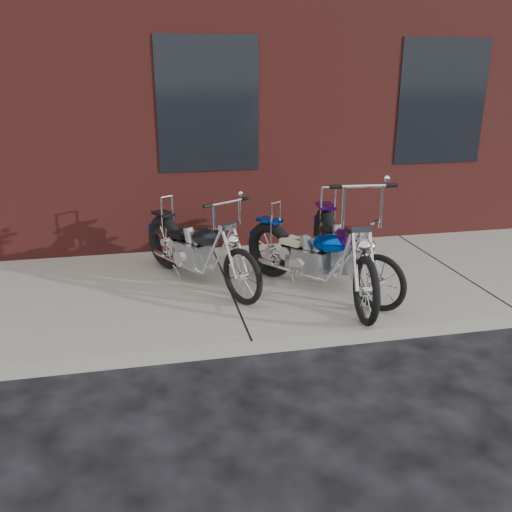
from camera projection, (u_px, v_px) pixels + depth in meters
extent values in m
plane|color=black|center=(252.00, 355.00, 5.32)|extent=(120.00, 120.00, 0.00)
cube|color=gray|center=(228.00, 290.00, 6.68)|extent=(22.00, 3.00, 0.15)
cube|color=maroon|center=(177.00, 3.00, 11.42)|extent=(22.00, 10.00, 8.00)
torus|color=black|center=(328.00, 241.00, 7.02)|extent=(0.22, 0.82, 0.80)
torus|color=black|center=(371.00, 297.00, 5.38)|extent=(0.14, 0.73, 0.73)
cube|color=#9BA1A9|center=(343.00, 260.00, 6.35)|extent=(0.35, 0.47, 0.34)
ellipsoid|color=#490A7D|center=(352.00, 242.00, 5.95)|extent=(0.34, 0.64, 0.34)
cube|color=black|center=(337.00, 235.00, 6.55)|extent=(0.29, 0.33, 0.07)
cylinder|color=silver|center=(369.00, 265.00, 5.42)|extent=(0.07, 0.33, 0.60)
cylinder|color=silver|center=(369.00, 189.00, 5.31)|extent=(0.62, 0.09, 0.03)
cylinder|color=silver|center=(331.00, 211.00, 6.79)|extent=(0.03, 0.03, 0.54)
cylinder|color=silver|center=(347.00, 264.00, 6.64)|extent=(0.14, 1.01, 0.05)
torus|color=black|center=(279.00, 252.00, 6.74)|extent=(0.53, 0.66, 0.72)
torus|color=black|center=(391.00, 286.00, 5.76)|extent=(0.43, 0.56, 0.65)
cube|color=#9BA1A9|center=(321.00, 264.00, 6.34)|extent=(0.46, 0.49, 0.30)
ellipsoid|color=#0039C8|center=(342.00, 246.00, 6.07)|extent=(0.53, 0.59, 0.31)
cube|color=beige|center=(304.00, 244.00, 6.44)|extent=(0.36, 0.37, 0.06)
cylinder|color=silver|center=(383.00, 261.00, 5.75)|extent=(0.20, 0.26, 0.54)
cylinder|color=silver|center=(375.00, 230.00, 5.73)|extent=(0.46, 0.34, 0.03)
cylinder|color=silver|center=(285.00, 224.00, 6.57)|extent=(0.03, 0.03, 0.48)
cylinder|color=silver|center=(312.00, 268.00, 6.60)|extent=(0.56, 0.75, 0.05)
torus|color=black|center=(172.00, 244.00, 7.02)|extent=(0.48, 0.70, 0.72)
torus|color=black|center=(251.00, 280.00, 5.92)|extent=(0.38, 0.60, 0.65)
cube|color=#9BA1A9|center=(201.00, 257.00, 6.57)|extent=(0.44, 0.49, 0.30)
ellipsoid|color=black|center=(214.00, 240.00, 6.28)|extent=(0.50, 0.61, 0.31)
cube|color=black|center=(188.00, 237.00, 6.69)|extent=(0.35, 0.36, 0.06)
cylinder|color=silver|center=(244.00, 255.00, 5.92)|extent=(0.18, 0.27, 0.54)
cylinder|color=silver|center=(236.00, 204.00, 5.83)|extent=(0.49, 0.30, 0.03)
cylinder|color=silver|center=(174.00, 217.00, 6.84)|extent=(0.03, 0.03, 0.48)
cylinder|color=silver|center=(199.00, 261.00, 6.84)|extent=(0.49, 0.81, 0.05)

